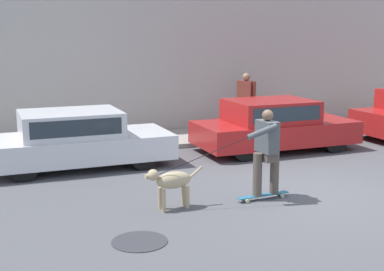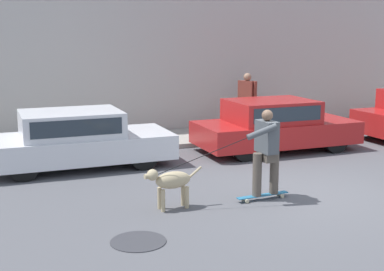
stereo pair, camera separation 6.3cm
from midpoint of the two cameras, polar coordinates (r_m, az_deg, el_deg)
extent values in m
plane|color=#545459|center=(10.07, 11.75, -6.03)|extent=(36.00, 36.00, 0.00)
cube|color=#B2ADA8|center=(15.71, -1.09, 9.25)|extent=(32.00, 0.30, 4.87)
cube|color=#A39E93|center=(14.83, 0.51, -0.11)|extent=(30.00, 2.12, 0.12)
cylinder|color=black|center=(12.91, -7.26, -0.73)|extent=(0.62, 0.22, 0.62)
cylinder|color=black|center=(11.48, -5.34, -2.15)|extent=(0.62, 0.22, 0.62)
cylinder|color=black|center=(12.53, -18.27, -1.55)|extent=(0.62, 0.22, 0.62)
cylinder|color=black|center=(11.06, -17.73, -3.14)|extent=(0.62, 0.22, 0.62)
cube|color=silver|center=(11.90, -12.12, -1.19)|extent=(4.04, 1.85, 0.53)
cube|color=silver|center=(11.78, -12.98, 1.26)|extent=(2.14, 1.63, 0.53)
cube|color=#28333D|center=(11.01, -12.34, 0.76)|extent=(1.84, 0.06, 0.34)
cylinder|color=black|center=(14.74, 11.35, 0.65)|extent=(0.65, 0.21, 0.64)
cylinder|color=black|center=(13.51, 14.84, -0.42)|extent=(0.65, 0.21, 0.64)
cylinder|color=black|center=(13.58, 2.60, -0.02)|extent=(0.65, 0.21, 0.64)
cylinder|color=black|center=(12.23, 5.51, -1.27)|extent=(0.65, 0.21, 0.64)
cube|color=#B21E1E|center=(13.44, 8.72, 0.37)|extent=(4.00, 1.85, 0.54)
cube|color=#B21E1E|center=(13.28, 8.20, 2.62)|extent=(2.06, 1.63, 0.54)
cube|color=#28333D|center=(12.59, 9.99, 2.24)|extent=(1.78, 0.05, 0.34)
cylinder|color=black|center=(15.98, 18.59, 1.11)|extent=(0.67, 0.23, 0.66)
cylinder|color=tan|center=(8.83, -3.24, -6.97)|extent=(0.07, 0.07, 0.37)
cylinder|color=tan|center=(8.97, -3.63, -6.69)|extent=(0.07, 0.07, 0.37)
cylinder|color=tan|center=(8.99, -0.69, -6.62)|extent=(0.07, 0.07, 0.37)
cylinder|color=tan|center=(9.13, -1.11, -6.35)|extent=(0.07, 0.07, 0.37)
ellipsoid|color=tan|center=(8.89, -2.17, -4.77)|extent=(0.64, 0.34, 0.29)
sphere|color=tan|center=(8.72, -4.38, -4.22)|extent=(0.19, 0.19, 0.19)
cylinder|color=tan|center=(8.69, -4.90, -4.38)|extent=(0.11, 0.09, 0.09)
cylinder|color=tan|center=(9.03, 0.18, -3.94)|extent=(0.25, 0.07, 0.19)
cylinder|color=beige|center=(9.33, 5.75, -6.99)|extent=(0.07, 0.04, 0.07)
cylinder|color=beige|center=(9.45, 5.28, -6.74)|extent=(0.07, 0.04, 0.07)
cylinder|color=beige|center=(9.71, 9.45, -6.37)|extent=(0.07, 0.04, 0.07)
cylinder|color=beige|center=(9.83, 8.95, -6.14)|extent=(0.07, 0.04, 0.07)
cube|color=teal|center=(9.56, 7.40, -6.32)|extent=(1.01, 0.20, 0.02)
cylinder|color=brown|center=(9.39, 6.81, -4.16)|extent=(0.16, 0.16, 0.76)
cylinder|color=brown|center=(9.57, 8.60, -3.91)|extent=(0.16, 0.16, 0.76)
cube|color=brown|center=(9.41, 7.76, -2.24)|extent=(0.22, 0.37, 0.15)
cube|color=#4C5156|center=(9.33, 7.82, -0.12)|extent=(0.26, 0.47, 0.56)
sphere|color=brown|center=(9.27, 7.88, 2.15)|extent=(0.19, 0.19, 0.19)
cylinder|color=#4C5156|center=(9.57, 6.91, -0.01)|extent=(0.10, 0.10, 0.53)
cylinder|color=#4C5156|center=(9.00, 7.31, 0.40)|extent=(0.54, 0.18, 0.27)
cylinder|color=black|center=(8.79, 0.78, -2.30)|extent=(1.59, 0.25, 0.59)
cylinder|color=#28282D|center=(15.42, 5.35, 2.06)|extent=(0.16, 0.16, 0.83)
cylinder|color=#28282D|center=(15.32, 5.90, 1.99)|extent=(0.16, 0.16, 0.83)
cube|color=brown|center=(15.28, 5.67, 4.69)|extent=(0.41, 0.49, 0.61)
cylinder|color=brown|center=(15.42, 4.84, 4.82)|extent=(0.10, 0.10, 0.58)
cylinder|color=brown|center=(15.13, 6.53, 4.67)|extent=(0.10, 0.10, 0.58)
sphere|color=#997056|center=(15.24, 5.70, 6.24)|extent=(0.22, 0.22, 0.22)
cube|color=brown|center=(15.47, 4.81, 3.34)|extent=(0.25, 0.33, 0.23)
cylinder|color=#38383D|center=(7.70, -5.85, -11.18)|extent=(0.79, 0.79, 0.01)
camera|label=1|loc=(0.03, -90.17, -0.03)|focal=50.00mm
camera|label=2|loc=(0.03, 89.83, 0.03)|focal=50.00mm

